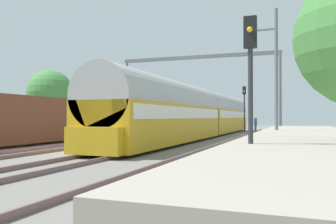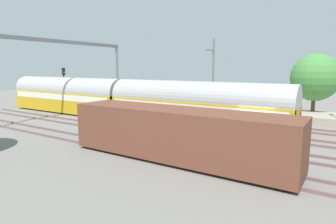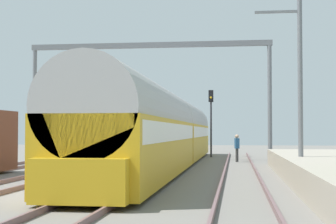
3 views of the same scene
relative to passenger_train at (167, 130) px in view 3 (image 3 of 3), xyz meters
The scene contains 8 objects.
ground 13.90m from the passenger_train, 98.26° to the right, with size 120.00×120.00×0.00m, color slate.
track_east 13.75m from the passenger_train, 90.00° to the right, with size 1.52×60.00×0.16m.
track_far_east 14.30m from the passenger_train, 73.82° to the right, with size 1.52×60.00×0.16m.
passenger_train is the anchor object (origin of this frame).
person_crossing 6.30m from the passenger_train, 52.05° to the left, with size 0.32×0.44×1.73m.
railway_signal_far 11.45m from the passenger_train, 80.30° to the left, with size 0.36×0.30×5.04m.
catenary_gantry 7.44m from the passenger_train, 108.19° to the left, with size 16.25×0.28×7.86m.
catenary_pole_east_mid 9.59m from the passenger_train, 47.56° to the right, with size 1.90×0.20×8.00m.
Camera 3 is at (5.72, -15.16, 1.90)m, focal length 56.77 mm.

